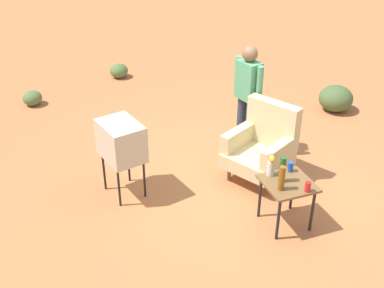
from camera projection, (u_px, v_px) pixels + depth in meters
ground_plane at (243, 176)px, 6.71m from camera, size 60.00×60.00×0.00m
armchair at (263, 145)px, 6.46m from camera, size 1.04×1.05×1.06m
side_table at (287, 188)px, 5.56m from camera, size 0.56×0.56×0.60m
tv_on_stand at (121, 141)px, 5.98m from camera, size 0.69×0.57×1.03m
person_standing at (248, 93)px, 6.87m from camera, size 0.56×0.30×1.64m
soda_can_red at (308, 187)px, 5.34m from camera, size 0.07×0.07×0.12m
bottle_wine_green at (282, 170)px, 5.46m from camera, size 0.07×0.07×0.32m
bottle_tall_amber at (282, 178)px, 5.33m from camera, size 0.07×0.07×0.30m
soda_can_blue at (290, 167)px, 5.70m from camera, size 0.07×0.07×0.12m
flower_vase at (271, 164)px, 5.58m from camera, size 0.15×0.10×0.27m
shrub_near at (119, 71)px, 9.83m from camera, size 0.37×0.37×0.29m
shrub_mid at (336, 98)px, 8.44m from camera, size 0.59×0.59×0.46m
shrub_far at (32, 98)px, 8.68m from camera, size 0.35×0.35×0.27m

